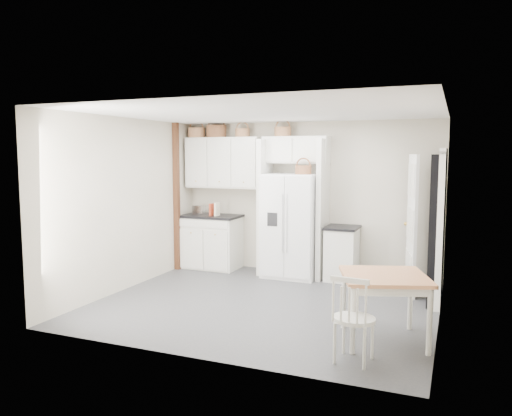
% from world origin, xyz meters
% --- Properties ---
extents(floor, '(4.50, 4.50, 0.00)m').
position_xyz_m(floor, '(0.00, 0.00, 0.00)').
color(floor, '#49494B').
rests_on(floor, ground).
extents(ceiling, '(4.50, 4.50, 0.00)m').
position_xyz_m(ceiling, '(0.00, 0.00, 2.60)').
color(ceiling, white).
rests_on(ceiling, wall_back).
extents(wall_back, '(4.50, 0.00, 4.50)m').
position_xyz_m(wall_back, '(0.00, 2.00, 1.30)').
color(wall_back, '#B2AC95').
rests_on(wall_back, floor).
extents(wall_left, '(0.00, 4.00, 4.00)m').
position_xyz_m(wall_left, '(-2.25, 0.00, 1.30)').
color(wall_left, '#B2AC95').
rests_on(wall_left, floor).
extents(wall_right, '(0.00, 4.00, 4.00)m').
position_xyz_m(wall_right, '(2.25, 0.00, 1.30)').
color(wall_right, '#B2AC95').
rests_on(wall_right, floor).
extents(refrigerator, '(0.89, 0.72, 1.73)m').
position_xyz_m(refrigerator, '(-0.15, 1.63, 0.86)').
color(refrigerator, white).
rests_on(refrigerator, floor).
extents(base_cab_left, '(1.00, 0.63, 0.92)m').
position_xyz_m(base_cab_left, '(-1.69, 1.70, 0.46)').
color(base_cab_left, white).
rests_on(base_cab_left, floor).
extents(base_cab_right, '(0.48, 0.58, 0.85)m').
position_xyz_m(base_cab_right, '(0.69, 1.70, 0.42)').
color(base_cab_right, white).
rests_on(base_cab_right, floor).
extents(dining_table, '(1.14, 1.14, 0.74)m').
position_xyz_m(dining_table, '(1.70, -0.80, 0.37)').
color(dining_table, '#AD6835').
rests_on(dining_table, floor).
extents(windsor_chair, '(0.46, 0.43, 0.87)m').
position_xyz_m(windsor_chair, '(1.51, -1.47, 0.43)').
color(windsor_chair, white).
rests_on(windsor_chair, floor).
extents(counter_left, '(1.04, 0.67, 0.04)m').
position_xyz_m(counter_left, '(-1.69, 1.70, 0.94)').
color(counter_left, black).
rests_on(counter_left, base_cab_left).
extents(counter_right, '(0.52, 0.61, 0.04)m').
position_xyz_m(counter_right, '(0.69, 1.70, 0.86)').
color(counter_right, black).
rests_on(counter_right, base_cab_right).
extents(toaster, '(0.25, 0.17, 0.16)m').
position_xyz_m(toaster, '(-1.93, 1.67, 1.04)').
color(toaster, silver).
rests_on(toaster, counter_left).
extents(cookbook_red, '(0.05, 0.15, 0.21)m').
position_xyz_m(cookbook_red, '(-1.64, 1.62, 1.07)').
color(cookbook_red, '#BB3F23').
rests_on(cookbook_red, counter_left).
extents(cookbook_cream, '(0.04, 0.16, 0.23)m').
position_xyz_m(cookbook_cream, '(-1.54, 1.62, 1.08)').
color(cookbook_cream, '#F2E9C3').
rests_on(cookbook_cream, counter_left).
extents(basket_upper_a, '(0.31, 0.31, 0.18)m').
position_xyz_m(basket_upper_a, '(-2.05, 1.83, 2.44)').
color(basket_upper_a, '#9C5D3D').
rests_on(basket_upper_a, upper_cabinet).
extents(basket_upper_b, '(0.36, 0.36, 0.21)m').
position_xyz_m(basket_upper_b, '(-1.64, 1.83, 2.46)').
color(basket_upper_b, brown).
rests_on(basket_upper_b, upper_cabinet).
extents(basket_upper_c, '(0.26, 0.26, 0.15)m').
position_xyz_m(basket_upper_c, '(-1.14, 1.83, 2.42)').
color(basket_upper_c, '#9C5D3D').
rests_on(basket_upper_c, upper_cabinet).
extents(basket_bridge_a, '(0.29, 0.29, 0.16)m').
position_xyz_m(basket_bridge_a, '(-0.39, 1.83, 2.43)').
color(basket_bridge_a, '#9C5D3D').
rests_on(basket_bridge_a, bridge_cabinet).
extents(basket_fridge_b, '(0.27, 0.27, 0.14)m').
position_xyz_m(basket_fridge_b, '(0.07, 1.53, 1.80)').
color(basket_fridge_b, brown).
rests_on(basket_fridge_b, refrigerator).
extents(upper_cabinet, '(1.40, 0.34, 0.90)m').
position_xyz_m(upper_cabinet, '(-1.50, 1.83, 1.90)').
color(upper_cabinet, white).
rests_on(upper_cabinet, wall_back).
extents(bridge_cabinet, '(1.12, 0.34, 0.45)m').
position_xyz_m(bridge_cabinet, '(-0.15, 1.83, 2.12)').
color(bridge_cabinet, white).
rests_on(bridge_cabinet, wall_back).
extents(fridge_panel_left, '(0.08, 0.60, 2.30)m').
position_xyz_m(fridge_panel_left, '(-0.66, 1.70, 1.15)').
color(fridge_panel_left, white).
rests_on(fridge_panel_left, floor).
extents(fridge_panel_right, '(0.08, 0.60, 2.30)m').
position_xyz_m(fridge_panel_right, '(0.36, 1.70, 1.15)').
color(fridge_panel_right, white).
rests_on(fridge_panel_right, floor).
extents(trim_post, '(0.09, 0.09, 2.60)m').
position_xyz_m(trim_post, '(-2.20, 1.35, 1.30)').
color(trim_post, '#421D11').
rests_on(trim_post, floor).
extents(doorway_void, '(0.18, 0.85, 2.05)m').
position_xyz_m(doorway_void, '(2.16, 1.00, 1.02)').
color(doorway_void, black).
rests_on(doorway_void, floor).
extents(door_slab, '(0.21, 0.79, 2.05)m').
position_xyz_m(door_slab, '(1.80, 1.33, 1.02)').
color(door_slab, white).
rests_on(door_slab, floor).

